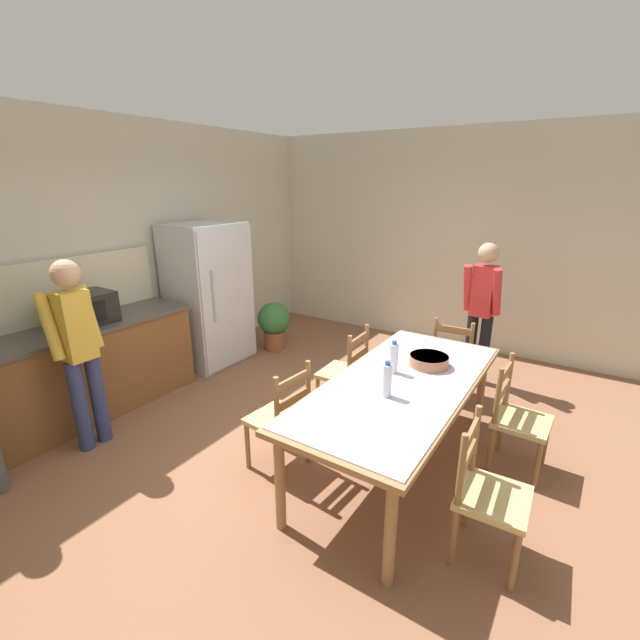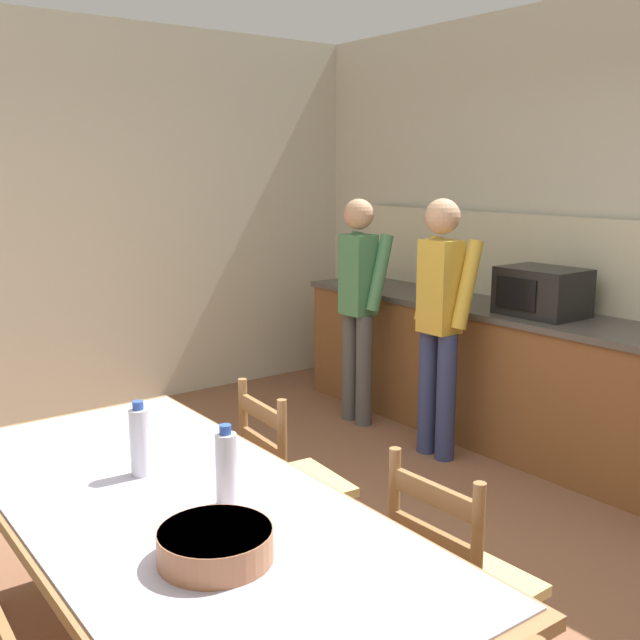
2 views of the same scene
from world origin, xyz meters
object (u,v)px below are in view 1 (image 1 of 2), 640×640
Objects in this scene: chair_side_far_left at (281,419)px; chair_side_far_right at (345,373)px; refrigerator at (209,295)px; dining_table at (401,389)px; bottle_near_centre at (387,380)px; chair_side_near_right at (517,419)px; serving_bowl at (429,360)px; person_at_counter at (78,346)px; bottle_off_centre at (394,358)px; chair_side_near_left at (487,494)px; microwave at (84,309)px; chair_head_end at (453,359)px; potted_plant at (274,323)px; person_by_table at (482,307)px.

chair_side_far_right is at bearing -175.43° from chair_side_far_left.
refrigerator is 2.99m from dining_table.
bottle_near_centre reaches higher than chair_side_near_right.
person_at_counter is (-1.54, 2.46, 0.11)m from serving_bowl.
bottle_off_centre is 2.59m from person_at_counter.
microwave is at bearing 92.23° from chair_side_near_left.
person_at_counter reaches higher than dining_table.
potted_plant is (0.08, 2.47, -0.06)m from chair_head_end.
chair_side_near_right is at bearing -70.82° from microwave.
chair_side_far_right is at bearing -134.06° from person_at_counter.
chair_side_near_left reaches higher than potted_plant.
bottle_off_centre is at bearing -120.60° from potted_plant.
chair_side_far_right is at bearing -96.85° from refrigerator.
serving_bowl is at bearing -147.95° from person_at_counter.
dining_table is 8.36× the size of bottle_near_centre.
bottle_off_centre reaches higher than chair_head_end.
chair_side_near_left is (-0.23, -0.78, -0.45)m from bottle_near_centre.
chair_side_far_right is 1.86m from chair_side_near_left.
chair_side_far_right is (-0.91, 0.79, 0.00)m from chair_head_end.
person_by_table is at bearing 12.84° from chair_side_near_left.
microwave is at bearing 111.49° from chair_side_near_right.
refrigerator is 1.93× the size of chair_side_far_right.
chair_head_end and chair_side_far_right have the same top height.
microwave is 1.56× the size of serving_bowl.
microwave reaches higher than chair_side_far_left.
microwave is 0.22× the size of dining_table.
dining_table is at bearing -104.87° from refrigerator.
refrigerator is at bearing -75.35° from person_at_counter.
refrigerator is at bearing -116.24° from chair_side_far_left.
microwave is 2.42m from potted_plant.
chair_head_end is at bearing 19.73° from chair_side_near_left.
bottle_off_centre is at bearing -150.89° from person_at_counter.
serving_bowl is 1.58m from person_by_table.
bottle_off_centre is 0.30× the size of chair_side_far_right.
microwave is at bearing 179.30° from refrigerator.
person_by_table is at bearing 146.46° from chair_side_far_right.
refrigerator is at bearing 88.20° from chair_side_near_right.
refrigerator reaches higher than bottle_near_centre.
person_by_table is at bearing -1.79° from serving_bowl.
potted_plant is (0.99, 3.24, -0.06)m from chair_side_near_right.
person_by_table reaches higher than dining_table.
microwave is 0.55× the size of chair_head_end.
person_by_table reaches higher than chair_head_end.
chair_side_far_right is at bearing 54.69° from chair_side_near_left.
person_at_counter reaches higher than bottle_off_centre.
chair_side_far_right is (0.12, 0.85, -0.38)m from serving_bowl.
bottle_off_centre is 1.09m from chair_side_near_right.
chair_side_near_right is 1.87m from chair_side_far_left.
person_at_counter reaches higher than chair_side_near_right.
bottle_off_centre reaches higher than chair_side_near_right.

